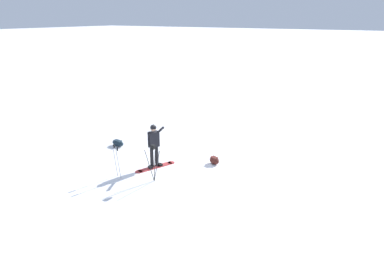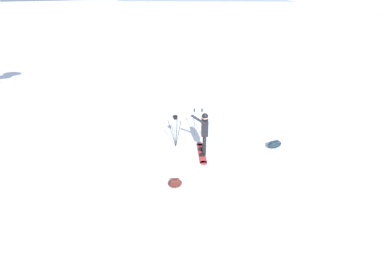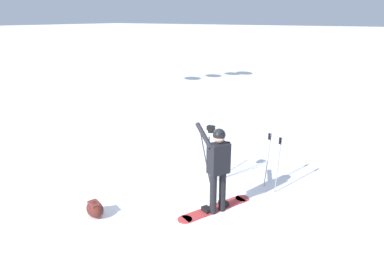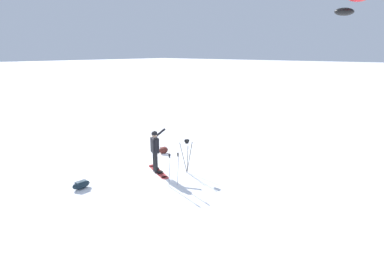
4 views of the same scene
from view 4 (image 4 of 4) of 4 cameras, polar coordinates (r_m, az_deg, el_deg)
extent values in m
plane|color=white|center=(14.02, -6.98, -6.70)|extent=(300.00, 300.00, 0.00)
cylinder|color=black|center=(13.17, -6.86, -6.07)|extent=(0.14, 0.14, 0.86)
cylinder|color=black|center=(12.97, -6.58, -6.38)|extent=(0.14, 0.14, 0.86)
cube|color=black|center=(12.84, -6.81, -3.13)|extent=(0.47, 0.41, 0.61)
sphere|color=tan|center=(12.71, -6.87, -1.18)|extent=(0.23, 0.23, 0.23)
sphere|color=black|center=(12.71, -6.88, -1.05)|extent=(0.25, 0.25, 0.25)
cylinder|color=black|center=(12.96, -5.99, -1.00)|extent=(0.33, 0.53, 0.42)
cylinder|color=black|center=(12.65, -6.64, -3.39)|extent=(0.09, 0.09, 0.61)
cube|color=#B23333|center=(13.24, -6.20, -7.90)|extent=(1.49, 0.84, 0.02)
cylinder|color=#B23333|center=(13.89, -7.33, -6.86)|extent=(0.29, 0.29, 0.02)
cylinder|color=#B23333|center=(12.59, -4.95, -9.04)|extent=(0.29, 0.29, 0.02)
cube|color=black|center=(13.41, -6.55, -7.39)|extent=(0.21, 0.24, 0.08)
cube|color=black|center=(13.03, -5.85, -8.02)|extent=(0.21, 0.24, 0.08)
ellipsoid|color=black|center=(21.15, 26.04, 18.54)|extent=(1.36, 1.52, 0.44)
ellipsoid|color=#4C1E19|center=(15.45, -5.23, -4.07)|extent=(0.44, 0.54, 0.31)
cube|color=brown|center=(15.42, -5.24, -3.68)|extent=(0.26, 0.33, 0.08)
cylinder|color=#262628|center=(12.95, -0.44, -5.37)|extent=(0.05, 0.33, 1.27)
cylinder|color=#262628|center=(12.90, -1.58, -5.46)|extent=(0.31, 0.15, 1.27)
cylinder|color=#262628|center=(12.71, -0.83, -5.76)|extent=(0.27, 0.23, 1.27)
cube|color=black|center=(12.65, -0.94, -2.70)|extent=(0.10, 0.10, 0.06)
cube|color=black|center=(12.62, -0.94, -2.35)|extent=(0.12, 0.16, 0.10)
ellipsoid|color=#192833|center=(12.30, -19.59, -9.74)|extent=(0.34, 0.67, 0.29)
cube|color=#263A47|center=(12.26, -19.63, -9.31)|extent=(0.20, 0.40, 0.08)
cylinder|color=gray|center=(11.55, -4.13, -7.79)|extent=(0.15, 0.05, 1.29)
cylinder|color=black|center=(11.34, -4.18, -5.08)|extent=(0.05, 0.05, 0.14)
cylinder|color=gray|center=(11.66, -2.56, -7.56)|extent=(0.15, 0.08, 1.29)
cylinder|color=black|center=(11.46, -2.59, -4.87)|extent=(0.05, 0.05, 0.14)
camera|label=1|loc=(16.46, 45.31, 13.15)|focal=32.26mm
camera|label=2|loc=(22.43, -13.71, 16.68)|focal=27.39mm
camera|label=3|loc=(15.59, -30.32, 7.98)|focal=33.15mm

